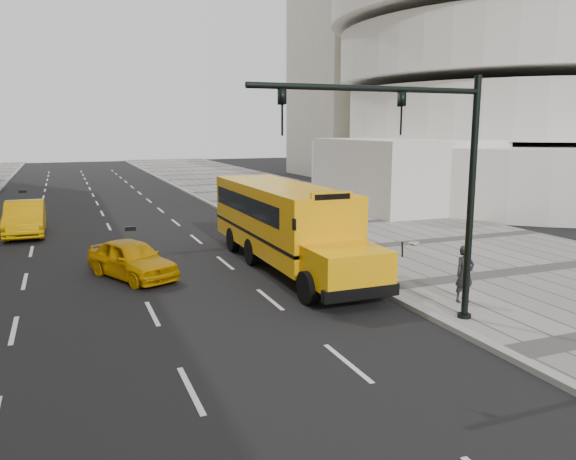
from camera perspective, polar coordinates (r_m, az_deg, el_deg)
name	(u,v)px	position (r m, az deg, el deg)	size (l,w,h in m)	color
ground	(159,269)	(21.20, -12.95, -3.88)	(140.00, 140.00, 0.00)	black
sidewalk_museum	(431,242)	(25.81, 14.34, -1.23)	(12.00, 140.00, 0.15)	gray
curb_museum	(308,253)	(22.84, 2.08, -2.40)	(0.30, 140.00, 0.15)	gray
guggenheim	(479,22)	(51.31, 18.79, 19.35)	(33.20, 42.20, 35.00)	white
school_bus	(282,218)	(21.09, -0.57, 1.21)	(2.96, 11.56, 3.19)	#FFAD09
taxi_near	(132,259)	(20.04, -15.58, -2.85)	(1.58, 3.94, 1.34)	#D39103
taxi_far	(25,218)	(29.83, -25.15, 1.09)	(1.73, 4.97, 1.64)	#D39103
pedestrian	(465,274)	(16.94, 17.50, -4.28)	(0.60, 0.40, 1.66)	black
traffic_signal	(426,170)	(14.18, 13.88, 5.89)	(6.18, 0.36, 6.40)	black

